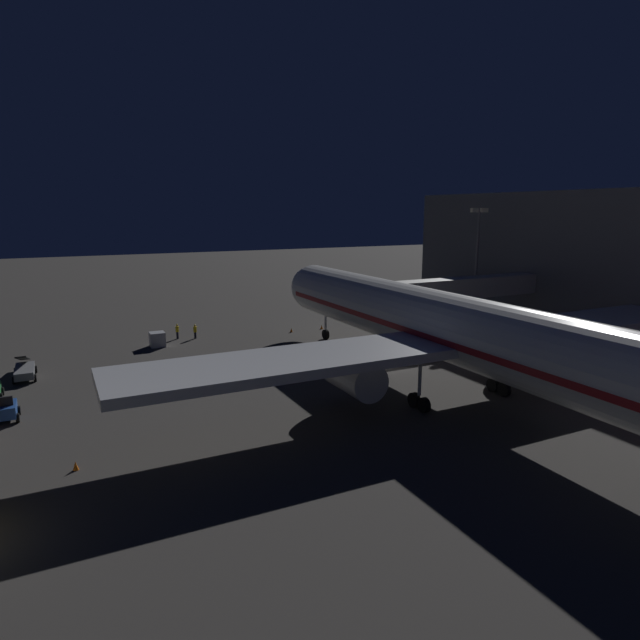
# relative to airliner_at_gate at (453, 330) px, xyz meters

# --- Properties ---
(ground_plane) EXTENTS (320.00, 320.00, 0.00)m
(ground_plane) POSITION_rel_airliner_at_gate_xyz_m (-0.00, -9.72, -5.82)
(ground_plane) COLOR #383533
(airliner_at_gate) EXTENTS (55.12, 59.78, 19.56)m
(airliner_at_gate) POSITION_rel_airliner_at_gate_xyz_m (0.00, 0.00, 0.00)
(airliner_at_gate) COLOR silver
(airliner_at_gate) RESTS_ON ground_plane
(jet_bridge) EXTENTS (25.60, 3.40, 7.48)m
(jet_bridge) POSITION_rel_airliner_at_gate_xyz_m (-13.53, -18.07, 0.12)
(jet_bridge) COLOR #9E9E99
(jet_bridge) RESTS_ON ground_plane
(apron_floodlight_mast) EXTENTS (2.90, 0.50, 15.84)m
(apron_floodlight_mast) POSITION_rel_airliner_at_gate_xyz_m (-25.50, -25.52, 3.50)
(apron_floodlight_mast) COLOR #59595E
(apron_floodlight_mast) RESTS_ON ground_plane
(baggage_tug_spare) EXTENTS (1.86, 2.46, 1.95)m
(baggage_tug_spare) POSITION_rel_airliner_at_gate_xyz_m (33.39, -10.76, -5.04)
(baggage_tug_spare) COLOR #234C9E
(baggage_tug_spare) RESTS_ON ground_plane
(belt_loader) EXTENTS (1.96, 7.69, 3.06)m
(belt_loader) POSITION_rel_airliner_at_gate_xyz_m (32.47, -21.88, -4.97)
(belt_loader) COLOR slate
(belt_loader) RESTS_ON ground_plane
(baggage_container_near_belt) EXTENTS (1.66, 1.63, 1.69)m
(baggage_container_near_belt) POSITION_rel_airliner_at_gate_xyz_m (19.12, -28.76, -4.97)
(baggage_container_near_belt) COLOR #B7BABF
(baggage_container_near_belt) RESTS_ON ground_plane
(ground_crew_near_nose_gear) EXTENTS (0.40, 0.40, 1.78)m
(ground_crew_near_nose_gear) POSITION_rel_airliner_at_gate_xyz_m (14.22, -30.82, -4.84)
(ground_crew_near_nose_gear) COLOR black
(ground_crew_near_nose_gear) RESTS_ON ground_plane
(ground_crew_by_belt_loader) EXTENTS (0.40, 0.40, 1.85)m
(ground_crew_by_belt_loader) POSITION_rel_airliner_at_gate_xyz_m (16.23, -31.59, -4.80)
(ground_crew_by_belt_loader) COLOR black
(ground_crew_by_belt_loader) RESTS_ON ground_plane
(traffic_cone_nose_port) EXTENTS (0.36, 0.36, 0.55)m
(traffic_cone_nose_port) POSITION_rel_airliner_at_gate_xyz_m (-2.20, -28.79, -5.54)
(traffic_cone_nose_port) COLOR orange
(traffic_cone_nose_port) RESTS_ON ground_plane
(traffic_cone_nose_starboard) EXTENTS (0.36, 0.36, 0.55)m
(traffic_cone_nose_starboard) POSITION_rel_airliner_at_gate_xyz_m (2.20, -28.79, -5.54)
(traffic_cone_nose_starboard) COLOR orange
(traffic_cone_nose_starboard) RESTS_ON ground_plane
(traffic_cone_wingtip_svc_side) EXTENTS (0.36, 0.36, 0.55)m
(traffic_cone_wingtip_svc_side) POSITION_rel_airliner_at_gate_xyz_m (29.06, 0.27, -5.54)
(traffic_cone_wingtip_svc_side) COLOR orange
(traffic_cone_wingtip_svc_side) RESTS_ON ground_plane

